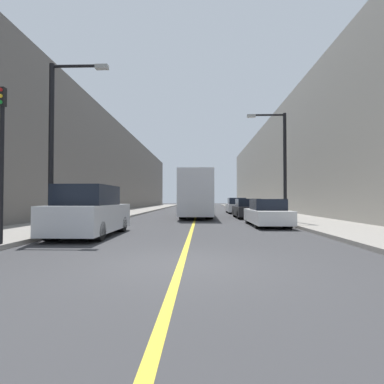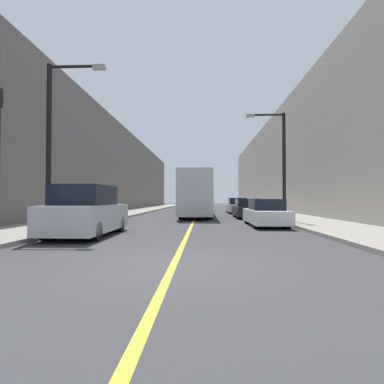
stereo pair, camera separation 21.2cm
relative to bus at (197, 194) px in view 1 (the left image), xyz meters
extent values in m
plane|color=#38383A|center=(-0.07, -18.64, -1.86)|extent=(200.00, 200.00, 0.00)
cube|color=gray|center=(-7.15, 11.36, -1.78)|extent=(3.88, 72.00, 0.15)
cube|color=gray|center=(7.01, 11.36, -1.78)|extent=(3.88, 72.00, 0.15)
cube|color=#66605B|center=(-11.09, 11.36, 3.28)|extent=(4.00, 72.00, 10.27)
cube|color=gray|center=(10.95, 11.36, 3.96)|extent=(4.00, 72.00, 11.65)
cube|color=gold|center=(-0.07, 11.36, -1.86)|extent=(0.16, 72.00, 0.01)
cube|color=silver|center=(0.00, 0.01, 0.03)|extent=(2.43, 11.90, 3.21)
cube|color=black|center=(0.00, -5.91, 0.59)|extent=(2.07, 0.04, 1.45)
cylinder|color=black|center=(-0.95, -3.68, -1.39)|extent=(0.54, 0.93, 0.93)
cylinder|color=black|center=(0.95, -3.68, -1.39)|extent=(0.54, 0.93, 0.93)
cylinder|color=black|center=(-0.95, 3.70, -1.39)|extent=(0.54, 0.93, 0.93)
cylinder|color=black|center=(0.95, 3.70, -1.39)|extent=(0.54, 0.93, 0.93)
cube|color=silver|center=(-3.99, -13.59, -1.15)|extent=(2.00, 4.73, 1.01)
cube|color=black|center=(-3.99, -13.82, -0.27)|extent=(1.76, 2.60, 0.76)
cube|color=black|center=(-3.99, -15.92, -0.97)|extent=(1.70, 0.04, 0.45)
cylinder|color=black|center=(-4.77, -15.05, -1.52)|extent=(0.44, 0.68, 0.68)
cylinder|color=black|center=(-3.21, -15.05, -1.52)|extent=(0.44, 0.68, 0.68)
cylinder|color=black|center=(-4.77, -12.12, -1.52)|extent=(0.44, 0.68, 0.68)
cylinder|color=black|center=(-3.21, -12.12, -1.52)|extent=(0.44, 0.68, 0.68)
cube|color=silver|center=(3.89, -8.97, -1.33)|extent=(1.78, 4.73, 0.68)
cube|color=black|center=(3.89, -9.21, -0.70)|extent=(1.56, 2.13, 0.58)
cube|color=black|center=(3.89, -11.31, -1.21)|extent=(1.51, 0.04, 0.31)
cylinder|color=black|center=(3.20, -10.44, -1.55)|extent=(0.39, 0.62, 0.62)
cylinder|color=black|center=(4.58, -10.44, -1.55)|extent=(0.39, 0.62, 0.62)
cylinder|color=black|center=(3.20, -7.51, -1.55)|extent=(0.39, 0.62, 0.62)
cylinder|color=black|center=(4.58, -7.51, -1.55)|extent=(0.39, 0.62, 0.62)
cube|color=black|center=(3.89, -2.08, -1.33)|extent=(1.85, 4.68, 0.70)
cube|color=black|center=(3.89, -2.32, -0.68)|extent=(1.63, 2.11, 0.59)
cube|color=black|center=(3.89, -4.39, -1.20)|extent=(1.57, 0.04, 0.31)
cylinder|color=black|center=(3.17, -3.53, -1.55)|extent=(0.41, 0.62, 0.62)
cylinder|color=black|center=(4.61, -3.53, -1.55)|extent=(0.41, 0.62, 0.62)
cylinder|color=black|center=(3.17, -0.63, -1.55)|extent=(0.41, 0.62, 0.62)
cylinder|color=black|center=(4.61, -0.63, -1.55)|extent=(0.41, 0.62, 0.62)
cube|color=silver|center=(3.95, 5.50, -1.30)|extent=(1.86, 4.67, 0.75)
cube|color=black|center=(3.95, 5.27, -0.61)|extent=(1.64, 2.10, 0.64)
cube|color=black|center=(3.95, 3.20, -1.17)|extent=(1.58, 0.04, 0.34)
cylinder|color=black|center=(3.22, 4.06, -1.55)|extent=(0.41, 0.62, 0.62)
cylinder|color=black|center=(4.68, 4.06, -1.55)|extent=(0.41, 0.62, 0.62)
cylinder|color=black|center=(3.22, 6.95, -1.55)|extent=(0.41, 0.62, 0.62)
cylinder|color=black|center=(4.68, 6.95, -1.55)|extent=(0.41, 0.62, 0.62)
cylinder|color=black|center=(-5.51, -13.70, 1.61)|extent=(0.20, 0.20, 6.63)
cylinder|color=black|center=(-4.52, -13.70, 4.83)|extent=(1.99, 0.12, 0.12)
cube|color=#999993|center=(-3.52, -13.70, 4.78)|extent=(0.50, 0.24, 0.16)
cylinder|color=black|center=(5.37, -7.26, 1.51)|extent=(0.20, 0.20, 6.44)
cylinder|color=black|center=(4.37, -7.26, 4.63)|extent=(1.99, 0.12, 0.12)
cube|color=#999993|center=(3.38, -7.26, 4.58)|extent=(0.50, 0.24, 0.16)
cylinder|color=black|center=(-5.41, -16.74, 0.29)|extent=(0.12, 0.12, 4.00)
cube|color=black|center=(-5.41, -16.74, 2.56)|extent=(0.16, 0.16, 0.55)
cylinder|color=#B21919|center=(-5.41, -16.83, 2.75)|extent=(0.11, 0.02, 0.11)
cylinder|color=yellow|center=(-5.41, -16.83, 2.56)|extent=(0.11, 0.02, 0.11)
cylinder|color=green|center=(-5.41, -16.83, 2.38)|extent=(0.11, 0.02, 0.11)
camera|label=1|loc=(0.38, -25.21, -0.42)|focal=28.00mm
camera|label=2|loc=(0.59, -25.20, -0.42)|focal=28.00mm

